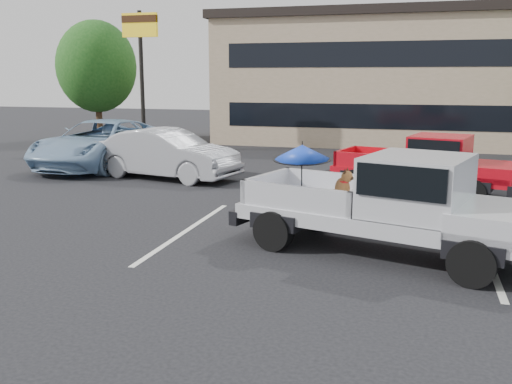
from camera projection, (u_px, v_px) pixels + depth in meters
ground at (307, 274)px, 9.51m from camera, size 90.00×90.00×0.00m
stripe_left at (187, 231)px, 12.19m from camera, size 0.12×5.00×0.01m
stripe_right at (486, 254)px, 10.60m from camera, size 0.12×5.00×0.01m
motel_building at (427, 77)px, 28.14m from camera, size 20.40×8.40×6.30m
motel_sign at (140, 43)px, 24.45m from camera, size 1.60×0.22×6.00m
tree_left at (96, 67)px, 28.53m from camera, size 3.96×3.96×6.02m
tree_back at (508, 54)px, 29.68m from camera, size 4.68×4.68×7.11m
silver_pickup at (402, 200)px, 10.25m from camera, size 6.01×3.49×2.06m
red_pickup at (434, 162)px, 15.74m from camera, size 5.32×2.94×1.66m
silver_sedan at (167, 154)px, 18.36m from camera, size 5.07×2.69×1.59m
blue_suv at (101, 144)px, 20.66m from camera, size 3.05×6.23×1.70m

